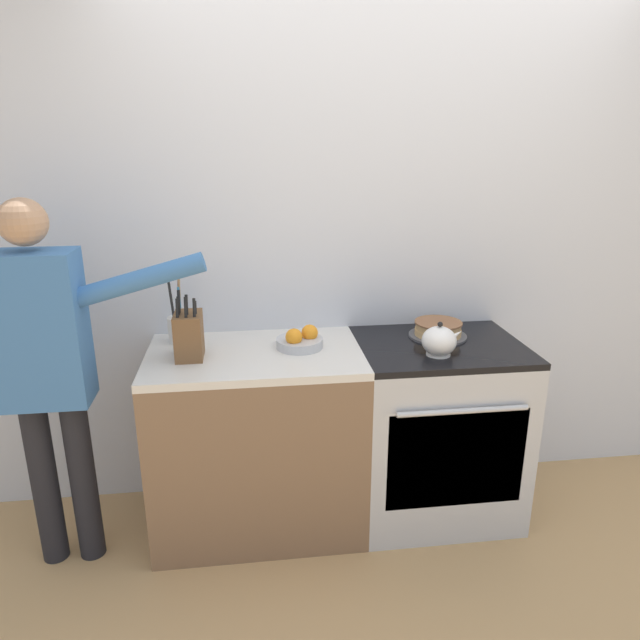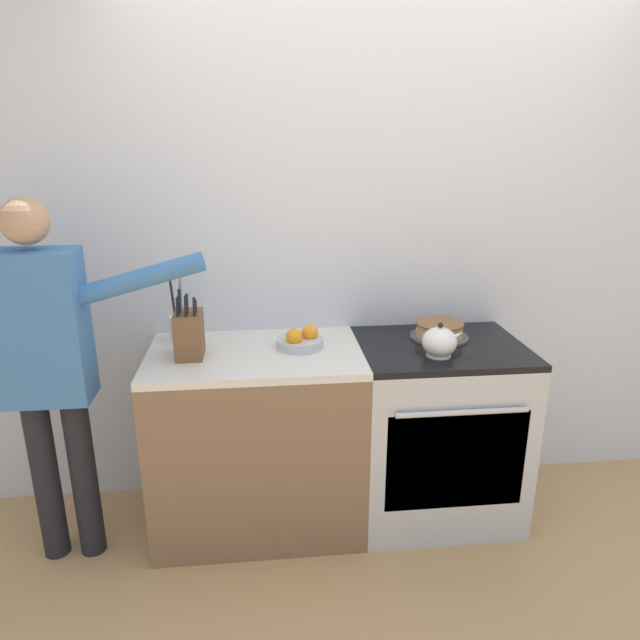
% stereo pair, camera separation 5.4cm
% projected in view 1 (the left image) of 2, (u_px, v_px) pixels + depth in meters
% --- Properties ---
extents(ground_plane, '(16.00, 16.00, 0.00)m').
position_uv_depth(ground_plane, '(399.00, 549.00, 2.63)').
color(ground_plane, tan).
extents(wall_back, '(8.00, 0.04, 2.60)m').
position_uv_depth(wall_back, '(377.00, 245.00, 2.83)').
color(wall_back, silver).
rests_on(wall_back, ground_plane).
extents(counter_cabinet, '(0.97, 0.62, 0.89)m').
position_uv_depth(counter_cabinet, '(258.00, 439.00, 2.70)').
color(counter_cabinet, brown).
rests_on(counter_cabinet, ground_plane).
extents(stove_range, '(0.77, 0.65, 0.89)m').
position_uv_depth(stove_range, '(435.00, 428.00, 2.81)').
color(stove_range, '#B7BABF').
rests_on(stove_range, ground_plane).
extents(layer_cake, '(0.28, 0.28, 0.08)m').
position_uv_depth(layer_cake, '(438.00, 330.00, 2.76)').
color(layer_cake, '#4C4C51').
rests_on(layer_cake, stove_range).
extents(tea_kettle, '(0.19, 0.15, 0.15)m').
position_uv_depth(tea_kettle, '(439.00, 341.00, 2.52)').
color(tea_kettle, white).
rests_on(tea_kettle, stove_range).
extents(knife_block, '(0.12, 0.17, 0.30)m').
position_uv_depth(knife_block, '(189.00, 335.00, 2.48)').
color(knife_block, brown).
rests_on(knife_block, counter_cabinet).
extents(utensil_crock, '(0.09, 0.09, 0.33)m').
position_uv_depth(utensil_crock, '(178.00, 327.00, 2.68)').
color(utensil_crock, silver).
rests_on(utensil_crock, counter_cabinet).
extents(fruit_bowl, '(0.22, 0.22, 0.10)m').
position_uv_depth(fruit_bowl, '(300.00, 340.00, 2.61)').
color(fruit_bowl, '#B7BABF').
rests_on(fruit_bowl, counter_cabinet).
extents(person_baker, '(0.92, 0.20, 1.60)m').
position_uv_depth(person_baker, '(47.00, 360.00, 2.31)').
color(person_baker, black).
rests_on(person_baker, ground_plane).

